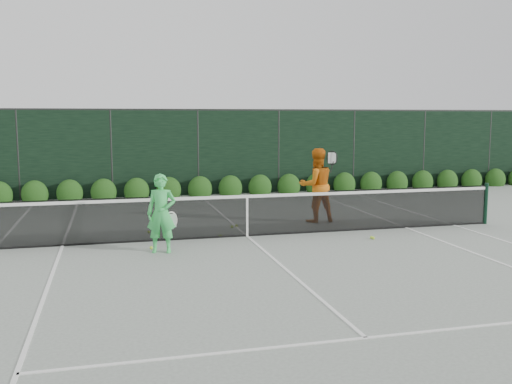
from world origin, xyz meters
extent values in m
plane|color=gray|center=(0.00, 0.00, 0.00)|extent=(80.00, 80.00, 0.00)
cylinder|color=#10301F|center=(6.40, 0.00, 0.54)|extent=(0.10, 0.10, 1.07)
cube|color=black|center=(-4.20, 0.00, 0.51)|extent=(4.40, 0.01, 1.02)
cube|color=black|center=(0.00, 0.00, 0.48)|extent=(4.00, 0.01, 0.96)
cube|color=black|center=(4.20, 0.00, 0.51)|extent=(4.40, 0.01, 1.02)
cube|color=white|center=(0.00, 0.00, 0.94)|extent=(12.80, 0.03, 0.07)
cube|color=black|center=(0.00, 0.00, 0.02)|extent=(12.80, 0.02, 0.04)
cube|color=white|center=(0.00, 0.00, 0.46)|extent=(0.05, 0.03, 0.91)
imported|color=#3CCE5C|center=(-2.07, -1.09, 0.81)|extent=(0.67, 0.52, 1.63)
torus|color=white|center=(-1.87, -0.99, 0.64)|extent=(0.29, 0.15, 0.30)
cylinder|color=black|center=(-1.87, -0.99, 0.40)|extent=(0.10, 0.03, 0.30)
imported|color=#D26711|center=(2.21, 1.36, 0.98)|extent=(1.00, 0.80, 1.96)
torus|color=black|center=(2.56, 1.16, 1.71)|extent=(0.25, 0.21, 0.30)
cylinder|color=black|center=(2.56, 1.16, 1.47)|extent=(0.10, 0.03, 0.30)
cube|color=white|center=(5.49, 0.00, 0.01)|extent=(0.06, 23.77, 0.01)
cube|color=white|center=(-4.12, 0.00, 0.01)|extent=(0.06, 23.77, 0.01)
cube|color=white|center=(4.12, 0.00, 0.01)|extent=(0.06, 23.77, 0.01)
cube|color=white|center=(0.00, 11.88, 0.01)|extent=(11.03, 0.06, 0.01)
cube|color=white|center=(0.00, 6.40, 0.01)|extent=(8.23, 0.06, 0.01)
cube|color=white|center=(0.00, -6.40, 0.01)|extent=(8.23, 0.06, 0.01)
cube|color=white|center=(0.00, 0.00, 0.01)|extent=(0.06, 12.80, 0.01)
cube|color=black|center=(0.00, 7.50, 1.50)|extent=(32.00, 0.06, 3.00)
cube|color=#262826|center=(0.00, 7.50, 3.03)|extent=(32.00, 0.06, 0.06)
cylinder|color=#262826|center=(-6.00, 7.50, 1.50)|extent=(0.08, 0.08, 3.00)
cylinder|color=#262826|center=(-3.00, 7.50, 1.50)|extent=(0.08, 0.08, 3.00)
cylinder|color=#262826|center=(0.00, 7.50, 1.50)|extent=(0.08, 0.08, 3.00)
cylinder|color=#262826|center=(3.00, 7.50, 1.50)|extent=(0.08, 0.08, 3.00)
cylinder|color=#262826|center=(6.00, 7.50, 1.50)|extent=(0.08, 0.08, 3.00)
cylinder|color=#262826|center=(9.00, 7.50, 1.50)|extent=(0.08, 0.08, 3.00)
cylinder|color=#262826|center=(12.00, 7.50, 1.50)|extent=(0.08, 0.08, 3.00)
ellipsoid|color=#173B10|center=(-5.50, 7.15, 0.23)|extent=(0.86, 0.65, 0.94)
ellipsoid|color=#173B10|center=(-4.40, 7.15, 0.23)|extent=(0.86, 0.65, 0.94)
ellipsoid|color=#173B10|center=(-3.30, 7.15, 0.23)|extent=(0.86, 0.65, 0.94)
ellipsoid|color=#173B10|center=(-2.20, 7.15, 0.23)|extent=(0.86, 0.65, 0.94)
ellipsoid|color=#173B10|center=(-1.10, 7.15, 0.23)|extent=(0.86, 0.65, 0.94)
ellipsoid|color=#173B10|center=(0.00, 7.15, 0.23)|extent=(0.86, 0.65, 0.94)
ellipsoid|color=#173B10|center=(1.10, 7.15, 0.23)|extent=(0.86, 0.65, 0.94)
ellipsoid|color=#173B10|center=(2.20, 7.15, 0.23)|extent=(0.86, 0.65, 0.94)
ellipsoid|color=#173B10|center=(3.30, 7.15, 0.23)|extent=(0.86, 0.65, 0.94)
ellipsoid|color=#173B10|center=(4.40, 7.15, 0.23)|extent=(0.86, 0.65, 0.94)
ellipsoid|color=#173B10|center=(5.50, 7.15, 0.23)|extent=(0.86, 0.65, 0.94)
ellipsoid|color=#173B10|center=(6.60, 7.15, 0.23)|extent=(0.86, 0.65, 0.94)
ellipsoid|color=#173B10|center=(7.70, 7.15, 0.23)|extent=(0.86, 0.65, 0.94)
ellipsoid|color=#173B10|center=(8.80, 7.15, 0.23)|extent=(0.86, 0.65, 0.94)
ellipsoid|color=#173B10|center=(9.90, 7.15, 0.23)|extent=(0.86, 0.65, 0.94)
ellipsoid|color=#173B10|center=(11.00, 7.15, 0.23)|extent=(0.86, 0.65, 0.94)
ellipsoid|color=#173B10|center=(12.10, 7.15, 0.23)|extent=(0.86, 0.65, 0.94)
sphere|color=#B8E733|center=(2.71, -1.04, 0.03)|extent=(0.07, 0.07, 0.07)
sphere|color=#B8E733|center=(-2.27, -0.77, 0.03)|extent=(0.07, 0.07, 0.07)
sphere|color=#B8E733|center=(-2.21, 0.93, 0.03)|extent=(0.07, 0.07, 0.07)
sphere|color=#B8E733|center=(0.01, 1.19, 0.03)|extent=(0.07, 0.07, 0.07)
sphere|color=#B8E733|center=(-0.63, 0.04, 0.03)|extent=(0.07, 0.07, 0.07)
sphere|color=#B8E733|center=(2.70, -0.97, 0.03)|extent=(0.07, 0.07, 0.07)
sphere|color=#B8E733|center=(-0.14, 1.07, 0.03)|extent=(0.07, 0.07, 0.07)
camera|label=1|loc=(-3.05, -12.72, 2.77)|focal=40.00mm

